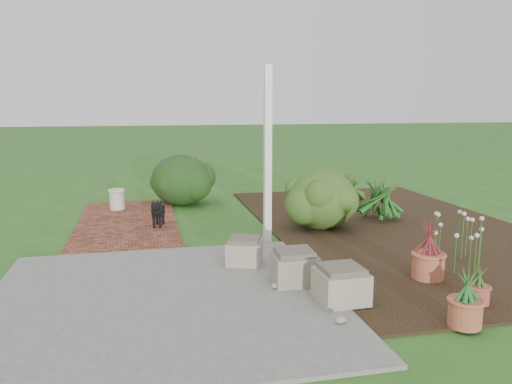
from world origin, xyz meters
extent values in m
plane|color=#2B631F|center=(0.00, 0.00, 0.00)|extent=(80.00, 80.00, 0.00)
cube|color=slate|center=(-1.25, -1.75, 0.02)|extent=(3.50, 3.50, 0.04)
cube|color=brown|center=(-1.70, 1.75, 0.02)|extent=(1.60, 3.50, 0.04)
cube|color=black|center=(2.50, 0.50, 0.01)|extent=(4.00, 7.00, 0.03)
cube|color=white|center=(0.30, 0.10, 1.25)|extent=(0.10, 0.10, 2.50)
cube|color=gray|center=(0.18, -1.61, 0.20)|extent=(0.49, 0.49, 0.31)
cube|color=gray|center=(0.48, -2.22, 0.19)|extent=(0.48, 0.48, 0.31)
cube|color=gray|center=(-0.22, -0.84, 0.18)|extent=(0.53, 0.53, 0.28)
cube|color=black|center=(-1.20, 1.30, 0.28)|extent=(0.22, 0.36, 0.15)
cylinder|color=black|center=(-1.28, 1.20, 0.12)|extent=(0.04, 0.04, 0.17)
cylinder|color=black|center=(-1.18, 1.18, 0.12)|extent=(0.04, 0.04, 0.17)
cylinder|color=black|center=(-1.22, 1.43, 0.12)|extent=(0.04, 0.04, 0.17)
cylinder|color=black|center=(-1.12, 1.41, 0.12)|extent=(0.04, 0.04, 0.17)
sphere|color=black|center=(-1.24, 1.11, 0.40)|extent=(0.14, 0.14, 0.14)
cone|color=black|center=(-1.16, 1.47, 0.38)|extent=(0.08, 0.11, 0.12)
cylinder|color=beige|center=(-1.91, 2.80, 0.22)|extent=(0.29, 0.29, 0.36)
ellipsoid|color=#17360C|center=(1.34, 0.73, 0.51)|extent=(1.38, 1.38, 0.96)
cylinder|color=#B85F3E|center=(1.71, -1.79, 0.17)|extent=(0.44, 0.44, 0.29)
cylinder|color=#B2493C|center=(1.79, -2.55, 0.12)|extent=(0.27, 0.27, 0.18)
cylinder|color=#AB583A|center=(1.35, -2.98, 0.15)|extent=(0.31, 0.31, 0.25)
ellipsoid|color=black|center=(-0.68, 3.26, 0.51)|extent=(1.55, 1.55, 1.01)
camera|label=1|loc=(-1.37, -6.63, 1.98)|focal=35.00mm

